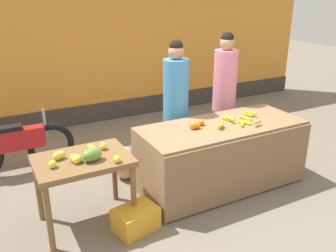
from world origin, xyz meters
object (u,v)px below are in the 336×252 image
object	(u,v)px
vendor_woman_pink_shirt	(224,96)
produce_sack	(125,163)
parked_motorcycle	(15,147)
produce_crate	(136,219)
vendor_woman_blue_shirt	(176,107)

from	to	relation	value
vendor_woman_pink_shirt	produce_sack	xyz separation A→B (m)	(-1.61, -0.03, -0.71)
produce_sack	vendor_woman_pink_shirt	bearing A→B (deg)	0.98
produce_sack	parked_motorcycle	bearing A→B (deg)	146.44
vendor_woman_pink_shirt	produce_crate	world-z (taller)	vendor_woman_pink_shirt
produce_crate	produce_sack	xyz separation A→B (m)	(0.32, 1.10, 0.10)
vendor_woman_blue_shirt	produce_crate	xyz separation A→B (m)	(-1.06, -1.05, -0.79)
vendor_woman_pink_shirt	produce_crate	bearing A→B (deg)	-149.61
produce_crate	produce_sack	size ratio (longest dim) A/B	0.96
vendor_woman_pink_shirt	parked_motorcycle	size ratio (longest dim) A/B	1.16
produce_crate	vendor_woman_pink_shirt	bearing A→B (deg)	30.39
vendor_woman_blue_shirt	produce_sack	bearing A→B (deg)	176.26
vendor_woman_pink_shirt	parked_motorcycle	xyz separation A→B (m)	(-2.87, 0.81, -0.54)
vendor_woman_pink_shirt	produce_sack	distance (m)	1.75
vendor_woman_blue_shirt	parked_motorcycle	world-z (taller)	vendor_woman_blue_shirt
vendor_woman_pink_shirt	parked_motorcycle	bearing A→B (deg)	164.21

